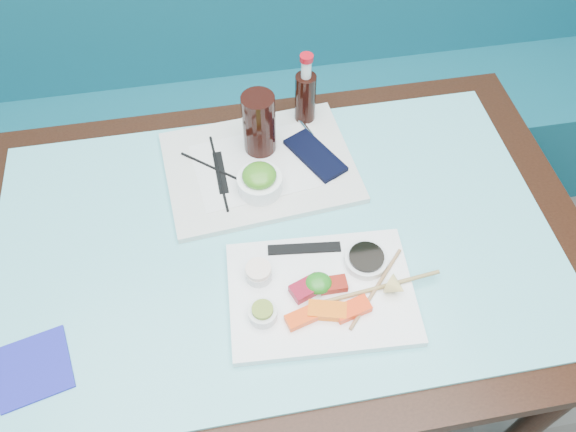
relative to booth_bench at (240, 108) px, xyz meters
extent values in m
cube|color=#10596A|center=(0.00, -0.07, -0.15)|extent=(3.00, 0.55, 0.45)
cube|color=#10596A|center=(0.00, 0.15, 0.33)|extent=(3.00, 0.12, 0.95)
cube|color=black|center=(0.00, -0.84, 0.36)|extent=(1.40, 0.90, 0.04)
cylinder|color=black|center=(0.62, -1.21, -0.02)|extent=(0.06, 0.06, 0.71)
cylinder|color=black|center=(-0.62, -0.47, -0.02)|extent=(0.06, 0.06, 0.71)
cylinder|color=black|center=(0.62, -0.47, -0.02)|extent=(0.06, 0.06, 0.71)
cube|color=#67C7CF|center=(0.00, -0.84, 0.38)|extent=(1.22, 0.76, 0.01)
cube|color=white|center=(0.07, -1.00, 0.39)|extent=(0.39, 0.29, 0.02)
cube|color=#FF410A|center=(0.02, -1.05, 0.41)|extent=(0.07, 0.05, 0.02)
cube|color=#FF620A|center=(0.07, -1.05, 0.41)|extent=(0.08, 0.05, 0.02)
cube|color=#FF340A|center=(0.12, -1.05, 0.41)|extent=(0.08, 0.05, 0.02)
cube|color=maroon|center=(0.04, -0.99, 0.41)|extent=(0.07, 0.06, 0.02)
cube|color=maroon|center=(0.09, -0.99, 0.41)|extent=(0.06, 0.03, 0.02)
ellipsoid|color=#22791B|center=(0.06, -0.99, 0.42)|extent=(0.06, 0.06, 0.03)
cylinder|color=silver|center=(-0.06, -1.03, 0.41)|extent=(0.06, 0.06, 0.02)
cylinder|color=olive|center=(-0.06, -1.03, 0.43)|extent=(0.05, 0.05, 0.01)
cylinder|color=silver|center=(-0.05, -0.94, 0.41)|extent=(0.06, 0.06, 0.02)
cylinder|color=#FFE3D1|center=(-0.05, -0.94, 0.43)|extent=(0.07, 0.07, 0.01)
cylinder|color=white|center=(0.17, -0.95, 0.41)|extent=(0.11, 0.11, 0.02)
cylinder|color=black|center=(0.17, -0.95, 0.42)|extent=(0.08, 0.08, 0.01)
cone|color=#F2D072|center=(0.21, -1.03, 0.42)|extent=(0.06, 0.06, 0.04)
cube|color=black|center=(0.05, -0.89, 0.40)|extent=(0.16, 0.04, 0.00)
cylinder|color=#996F48|center=(0.18, -1.01, 0.41)|extent=(0.15, 0.16, 0.01)
cylinder|color=#997D48|center=(0.19, -1.01, 0.41)|extent=(0.26, 0.04, 0.01)
cube|color=silver|center=(0.00, -0.64, 0.39)|extent=(0.47, 0.37, 0.02)
cube|color=silver|center=(0.00, -0.64, 0.40)|extent=(0.33, 0.25, 0.00)
cylinder|color=white|center=(-0.01, -0.71, 0.42)|extent=(0.13, 0.13, 0.04)
ellipsoid|color=#3E811D|center=(-0.01, -0.71, 0.45)|extent=(0.10, 0.10, 0.04)
cylinder|color=black|center=(0.01, -0.58, 0.48)|extent=(0.09, 0.09, 0.16)
cube|color=black|center=(0.13, -0.64, 0.41)|extent=(0.14, 0.18, 0.01)
cylinder|color=silver|center=(0.13, -0.53, 0.40)|extent=(0.04, 0.08, 0.01)
cylinder|color=black|center=(-0.10, -0.65, 0.40)|extent=(0.02, 0.24, 0.01)
cylinder|color=black|center=(-0.09, -0.65, 0.40)|extent=(0.18, 0.16, 0.01)
cube|color=black|center=(-0.10, -0.65, 0.40)|extent=(0.03, 0.13, 0.00)
cylinder|color=black|center=(0.13, -0.50, 0.46)|extent=(0.06, 0.06, 0.15)
cylinder|color=white|center=(0.13, -0.50, 0.55)|extent=(0.03, 0.03, 0.05)
cylinder|color=#B50B17|center=(0.13, -0.50, 0.59)|extent=(0.04, 0.04, 0.01)
cube|color=#1C209B|center=(-0.50, -1.05, 0.39)|extent=(0.16, 0.16, 0.01)
camera|label=1|loc=(-0.09, -1.52, 1.41)|focal=35.00mm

